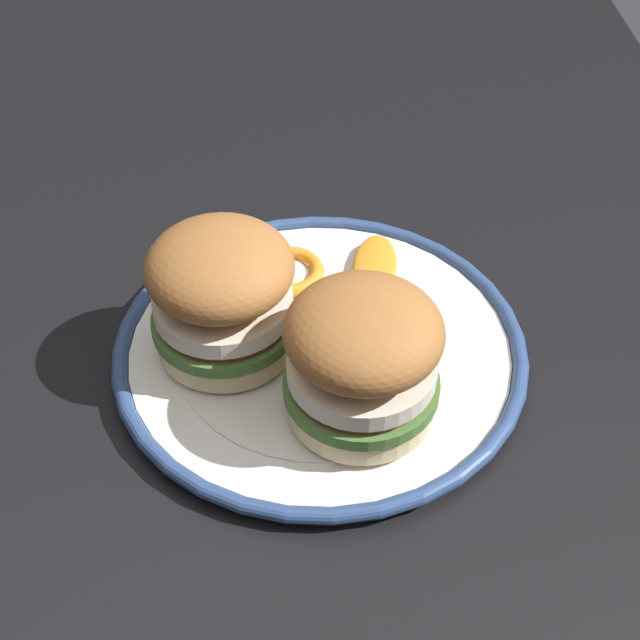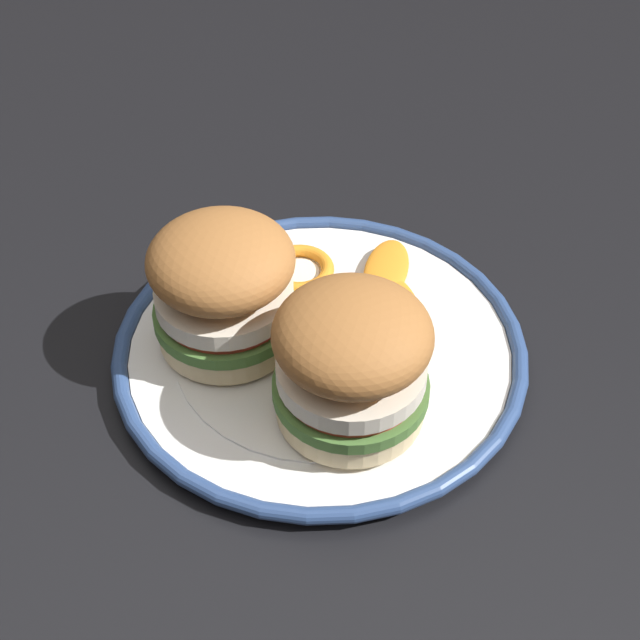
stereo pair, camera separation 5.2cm
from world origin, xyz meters
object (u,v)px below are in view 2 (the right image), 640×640
at_px(dining_table, 277,488).
at_px(dinner_plate, 320,349).
at_px(sandwich_half_left, 352,360).
at_px(sandwich_half_right, 223,285).

distance_m(dining_table, dinner_plate, 0.12).
bearing_deg(dining_table, sandwich_half_left, 81.14).
relative_size(dinner_plate, sandwich_half_left, 2.12).
distance_m(dinner_plate, sandwich_half_right, 0.09).
bearing_deg(dining_table, sandwich_half_right, -146.90).
bearing_deg(sandwich_half_right, dining_table, 33.10).
bearing_deg(dinner_plate, dining_table, -28.60).
relative_size(dining_table, dinner_plate, 4.74).
bearing_deg(dining_table, dinner_plate, 151.40).
distance_m(dinner_plate, sandwich_half_left, 0.09).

